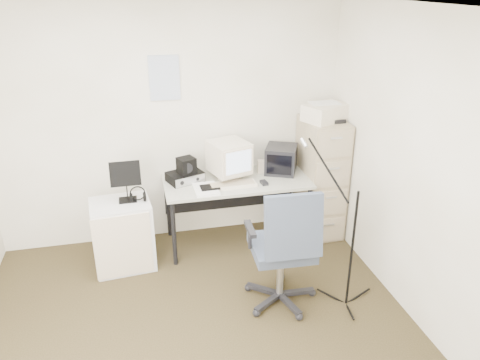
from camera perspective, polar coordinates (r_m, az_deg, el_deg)
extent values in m
cube|color=#2B2613|center=(3.95, -4.88, -19.14)|extent=(3.60, 3.60, 0.01)
cube|color=white|center=(2.91, -6.66, 20.08)|extent=(3.60, 3.60, 0.01)
cube|color=white|center=(4.91, -8.61, 6.50)|extent=(3.60, 0.02, 2.50)
cube|color=white|center=(3.87, 21.75, 0.29)|extent=(0.02, 3.60, 2.50)
cube|color=white|center=(4.78, -9.21, 12.18)|extent=(0.30, 0.02, 0.44)
cube|color=tan|center=(5.18, 9.78, 0.29)|extent=(0.40, 0.60, 1.30)
cube|color=silver|center=(4.93, 10.42, 8.10)|extent=(0.52, 0.45, 0.17)
cube|color=#B7B8A3|center=(5.01, -0.42, -3.82)|extent=(1.50, 0.70, 0.73)
cube|color=silver|center=(4.82, -1.36, 2.40)|extent=(0.45, 0.47, 0.40)
cube|color=black|center=(5.03, 5.03, 2.55)|extent=(0.43, 0.43, 0.29)
cube|color=beige|center=(5.02, 2.60, 1.66)|extent=(0.08, 0.08, 0.14)
cube|color=silver|center=(4.71, -0.92, -0.60)|extent=(0.49, 0.19, 0.03)
cube|color=black|center=(4.76, 2.94, -0.33)|extent=(0.07, 0.11, 0.03)
cube|color=black|center=(4.84, -6.72, 0.41)|extent=(0.41, 0.35, 0.10)
cube|color=black|center=(4.77, -6.55, 1.76)|extent=(0.21, 0.20, 0.16)
cube|color=white|center=(4.63, -4.17, -1.09)|extent=(0.24, 0.32, 0.02)
cube|color=silver|center=(5.11, 6.52, -5.51)|extent=(0.26, 0.45, 0.40)
cube|color=#3A424B|center=(4.03, 5.08, -7.91)|extent=(0.69, 0.69, 1.14)
cube|color=silver|center=(4.75, -14.07, -6.45)|extent=(0.60, 0.50, 0.69)
cube|color=black|center=(4.53, -13.74, -0.10)|extent=(0.29, 0.16, 0.41)
torus|color=black|center=(4.56, -12.35, -1.95)|extent=(0.20, 0.20, 0.03)
cylinder|color=black|center=(4.01, 13.72, -6.26)|extent=(0.03, 0.03, 1.44)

